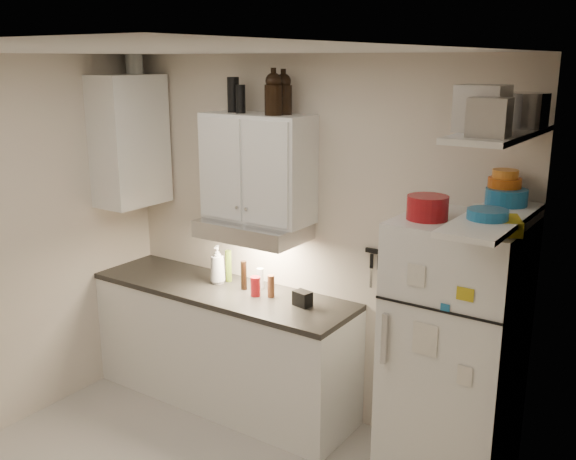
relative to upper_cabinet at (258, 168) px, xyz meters
The scene contains 34 objects.
ceiling 1.58m from the upper_cabinet, 77.33° to the right, with size 3.20×3.00×0.02m, color silver.
back_wall 0.63m from the upper_cabinet, 30.26° to the left, with size 3.20×0.02×2.60m, color beige.
right_wall 2.39m from the upper_cabinet, 34.95° to the right, with size 0.02×3.00×2.60m, color beige.
base_cabinet 1.41m from the upper_cabinet, 151.63° to the right, with size 2.10×0.60×0.88m, color white.
countertop 0.97m from the upper_cabinet, 151.63° to the right, with size 2.10×0.62×0.04m, color #292723.
upper_cabinet is the anchor object (origin of this frame).
side_cabinet 1.15m from the upper_cabinet, behind, with size 0.33×0.55×1.00m, color white.
range_hood 0.44m from the upper_cabinet, 90.00° to the right, with size 0.76×0.46×0.12m, color silver.
fridge 1.84m from the upper_cabinet, ahead, with size 0.70×0.68×1.70m, color white.
shelf_hi 1.82m from the upper_cabinet, 10.05° to the right, with size 0.30×0.95×0.03m, color white.
shelf_lo 1.78m from the upper_cabinet, 10.05° to the right, with size 0.30×0.95×0.03m, color white.
knife_strip 1.13m from the upper_cabinet, ahead, with size 0.42×0.02×0.03m, color black.
dutch_oven 1.40m from the upper_cabinet, 11.38° to the right, with size 0.23×0.23×0.13m, color maroon.
book_stack 1.83m from the upper_cabinet, 10.30° to the right, with size 0.18×0.23×0.08m, color gold.
spice_jar 1.66m from the upper_cabinet, ahead, with size 0.06×0.06×0.11m, color silver.
stock_pot 1.86m from the upper_cabinet, ahead, with size 0.25×0.25×0.18m, color silver.
tin_a 1.81m from the upper_cabinet, 14.12° to the right, with size 0.23×0.20×0.23m, color #AAAAAD.
tin_b 1.94m from the upper_cabinet, 18.68° to the right, with size 0.18×0.18×0.18m, color #AAAAAD.
bowl_teal 1.73m from the upper_cabinet, ahead, with size 0.23×0.23×0.09m, color #1D699F.
bowl_orange 1.70m from the upper_cabinet, ahead, with size 0.18×0.18×0.06m, color #C35512.
bowl_yellow 1.71m from the upper_cabinet, ahead, with size 0.14×0.14×0.05m, color orange.
plates 1.79m from the upper_cabinet, 12.73° to the right, with size 0.21×0.21×0.05m, color #1D699F.
growler_a 0.55m from the upper_cabinet, 15.53° to the right, with size 0.12×0.12×0.29m, color black, non-canonical shape.
growler_b 0.55m from the upper_cabinet, 13.43° to the left, with size 0.12×0.12×0.28m, color black, non-canonical shape.
thermos_a 0.49m from the upper_cabinet, 163.35° to the right, with size 0.07×0.07×0.19m, color black.
thermos_b 0.54m from the upper_cabinet, behind, with size 0.08×0.08×0.24m, color black.
side_jar 1.37m from the upper_cabinet, behind, with size 0.13×0.13×0.18m, color silver.
soap_bottle 0.82m from the upper_cabinet, 168.84° to the right, with size 0.13×0.13×0.33m, color white.
pepper_mill 0.84m from the upper_cabinet, 26.22° to the right, with size 0.05×0.05×0.16m, color brown.
oil_bottle 0.84m from the upper_cabinet, behind, with size 0.05×0.05×0.25m, color #516C1B.
vinegar_bottle 0.80m from the upper_cabinet, 144.47° to the right, with size 0.05×0.05×0.22m, color black.
clear_bottle 0.83m from the upper_cabinet, 101.27° to the left, with size 0.05×0.05×0.15m, color silver.
red_jar 0.85m from the upper_cabinet, 64.47° to the right, with size 0.07×0.07×0.14m, color maroon.
caddy 0.97m from the upper_cabinet, 12.34° to the right, with size 0.12×0.09×0.10m, color black.
Camera 1 is at (2.37, -2.24, 2.56)m, focal length 40.00 mm.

